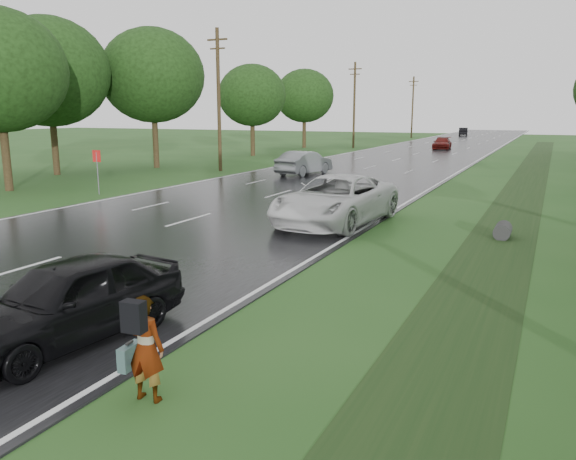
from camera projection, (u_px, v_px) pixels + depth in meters
The scene contains 20 objects.
ground at pixel (17, 271), 15.15m from camera, with size 220.00×220.00×0.00m, color #234B1B.
road at pixel (409, 156), 54.95m from camera, with size 14.00×180.00×0.04m, color black.
edge_stripe_east at pixel (482, 158), 52.12m from camera, with size 0.12×180.00×0.01m, color silver.
edge_stripe_west at pixel (344, 154), 57.78m from camera, with size 0.12×180.00×0.01m, color silver.
center_line at pixel (409, 156), 54.95m from camera, with size 0.12×180.00×0.01m, color silver.
drainage_ditch at pixel (518, 201), 26.88m from camera, with size 2.20×120.00×0.56m.
road_sign at pixel (97, 163), 28.99m from camera, with size 0.50×0.06×2.30m.
utility_pole_mid at pixel (219, 98), 40.05m from camera, with size 1.60×0.26×10.00m.
utility_pole_far at pixel (354, 104), 66.59m from camera, with size 1.60×0.26×10.00m.
utility_pole_distant at pixel (413, 106), 93.12m from camera, with size 1.60×0.26×10.00m.
tree_west_c at pixel (152, 76), 42.13m from camera, with size 7.80×7.80×10.43m.
tree_west_d at pixel (252, 95), 54.40m from camera, with size 6.60×6.60×8.80m.
tree_west_e at pixel (49, 72), 37.21m from camera, with size 8.00×8.00×10.44m.
tree_west_f at pixel (304, 96), 66.97m from camera, with size 7.00×7.00×9.29m.
pedestrian at pixel (144, 347), 8.21m from camera, with size 0.76×0.64×1.63m.
white_pickup at pixel (336, 200), 21.31m from camera, with size 3.03×6.56×1.82m, color white.
dark_sedan at pixel (69, 300), 10.34m from camera, with size 1.85×4.61×1.57m, color black.
silver_sedan at pixel (304, 163), 38.18m from camera, with size 1.70×4.87×1.61m, color gray.
far_car_red at pixel (442, 143), 64.71m from camera, with size 1.87×4.61×1.34m, color #670F0B.
far_car_dark at pixel (463, 132), 102.80m from camera, with size 1.52×4.35×1.43m, color black.
Camera 1 is at (12.88, -10.06, 4.21)m, focal length 35.00 mm.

